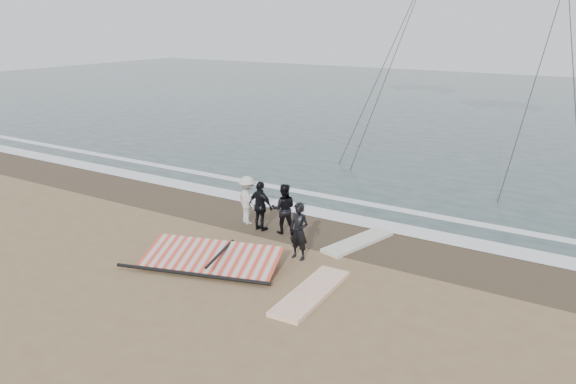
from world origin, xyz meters
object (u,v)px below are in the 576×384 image
(man_main, at_px, (299,231))
(board_white, at_px, (311,293))
(board_cream, at_px, (358,242))
(sail_rig, at_px, (213,258))

(man_main, xyz_separation_m, board_white, (1.33, -1.63, -0.73))
(man_main, bearing_deg, board_cream, 66.67)
(board_white, xyz_separation_m, sail_rig, (-3.03, 0.09, 0.14))
(board_white, relative_size, sail_rig, 0.69)
(board_cream, distance_m, sail_rig, 4.23)
(man_main, relative_size, board_white, 0.57)
(board_white, relative_size, board_cream, 1.12)
(man_main, bearing_deg, sail_rig, -134.06)
(board_cream, bearing_deg, board_white, -68.70)
(board_cream, relative_size, sail_rig, 0.62)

